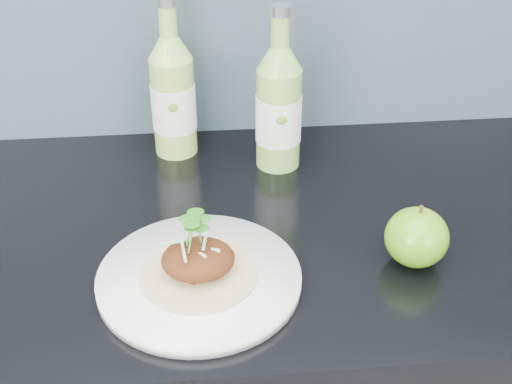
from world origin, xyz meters
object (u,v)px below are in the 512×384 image
cider_bottle_left (173,96)px  cider_bottle_right (279,108)px  green_apple (417,237)px  dinner_plate (199,279)px

cider_bottle_left → cider_bottle_right: 0.18m
green_apple → cider_bottle_right: size_ratio=0.35×
dinner_plate → green_apple: 0.29m
green_apple → cider_bottle_right: 0.32m
cider_bottle_right → dinner_plate: bearing=-133.8°
dinner_plate → green_apple: (0.29, 0.02, 0.03)m
cider_bottle_left → green_apple: bearing=-70.4°
cider_bottle_right → green_apple: bearing=-79.0°
green_apple → dinner_plate: bearing=-175.9°
green_apple → cider_bottle_left: cider_bottle_left is taller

